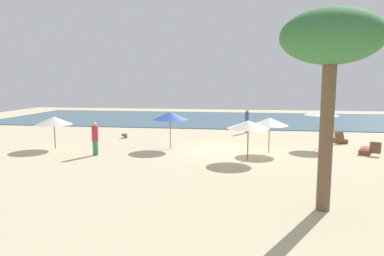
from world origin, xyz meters
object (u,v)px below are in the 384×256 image
at_px(umbrella_3, 270,122).
at_px(umbrella_4, 248,125).
at_px(umbrella_0, 54,121).
at_px(person_1, 247,120).
at_px(dog, 125,135).
at_px(lounger_1, 367,150).
at_px(palm_1, 331,42).
at_px(lounger_0, 339,140).
at_px(person_0, 95,138).
at_px(umbrella_1, 170,116).
at_px(umbrella_5, 321,113).

height_order(umbrella_3, umbrella_4, umbrella_4).
distance_m(umbrella_0, person_1, 14.30).
relative_size(umbrella_3, dog, 2.79).
bearing_deg(lounger_1, palm_1, -114.34).
bearing_deg(lounger_1, lounger_0, 99.78).
height_order(lounger_1, person_0, person_0).
height_order(umbrella_1, umbrella_4, umbrella_1).
distance_m(lounger_0, person_1, 7.08).
bearing_deg(umbrella_3, lounger_0, 41.36).
relative_size(person_0, palm_1, 0.30).
bearing_deg(dog, person_1, 23.51).
xyz_separation_m(umbrella_0, palm_1, (13.95, -8.36, 3.56)).
height_order(umbrella_5, palm_1, palm_1).
bearing_deg(umbrella_0, dog, 58.20).
xyz_separation_m(umbrella_3, palm_1, (1.14, -8.99, 3.47)).
bearing_deg(umbrella_1, lounger_1, 1.06).
xyz_separation_m(umbrella_3, umbrella_4, (-1.21, -2.13, 0.07)).
distance_m(lounger_0, person_0, 15.81).
bearing_deg(umbrella_5, person_0, -162.02).
bearing_deg(lounger_0, umbrella_3, -138.64).
xyz_separation_m(umbrella_1, lounger_1, (11.36, 0.21, -1.83)).
bearing_deg(umbrella_0, lounger_1, 4.01).
xyz_separation_m(umbrella_1, dog, (-4.10, 3.53, -1.82)).
bearing_deg(umbrella_0, umbrella_3, 2.85).
bearing_deg(lounger_0, umbrella_5, -126.26).
height_order(umbrella_3, person_0, umbrella_3).
bearing_deg(umbrella_1, palm_1, -53.43).
bearing_deg(dog, umbrella_3, -21.74).
bearing_deg(umbrella_1, umbrella_5, 9.93).
bearing_deg(person_0, umbrella_5, 17.98).
xyz_separation_m(umbrella_3, person_1, (-1.24, 7.75, -0.82)).
xyz_separation_m(umbrella_0, person_0, (3.25, -1.48, -0.77)).
height_order(umbrella_0, lounger_0, umbrella_0).
distance_m(lounger_1, dog, 15.81).
relative_size(lounger_1, palm_1, 0.27).
bearing_deg(umbrella_5, umbrella_3, -147.80).
relative_size(umbrella_1, umbrella_3, 1.07).
relative_size(umbrella_1, umbrella_5, 0.96).
relative_size(umbrella_0, umbrella_5, 0.93).
bearing_deg(umbrella_4, palm_1, -71.05).
distance_m(umbrella_3, lounger_0, 6.70).
xyz_separation_m(umbrella_5, palm_1, (-2.07, -11.02, 3.10)).
distance_m(umbrella_1, dog, 5.71).
distance_m(umbrella_3, person_0, 9.82).
relative_size(umbrella_5, palm_1, 0.37).
height_order(umbrella_0, umbrella_1, umbrella_1).
bearing_deg(palm_1, umbrella_4, 108.95).
bearing_deg(lounger_1, umbrella_3, -173.31).
xyz_separation_m(umbrella_4, palm_1, (2.36, -6.86, 3.40)).
bearing_deg(person_0, umbrella_0, 155.43).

